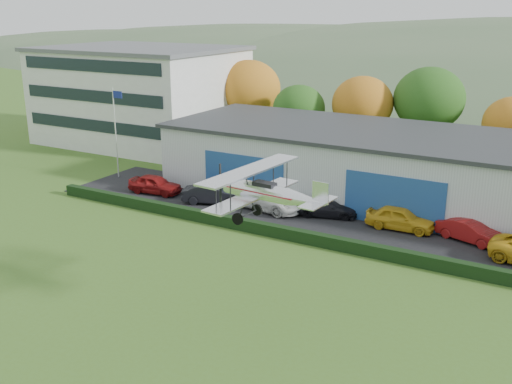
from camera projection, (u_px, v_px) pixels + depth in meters
The scene contains 15 objects.
ground at pixel (121, 362), 25.59m from camera, with size 300.00×300.00×0.00m, color #436720.
apron at pixel (359, 225), 41.58m from camera, with size 48.00×9.00×0.05m, color black.
hedge at pixel (333, 243), 37.49m from camera, with size 46.00×0.60×0.80m, color black.
hangar at pixel (418, 170), 45.64m from camera, with size 40.60×12.60×5.30m.
office_block at pixel (141, 95), 66.31m from camera, with size 20.60×15.60×10.40m.
flagpole at pixel (116, 124), 51.82m from camera, with size 1.05×0.10×8.00m.
tree_belt at pixel (413, 104), 57.21m from camera, with size 75.70×13.22×10.12m.
distant_hills at pixel (497, 123), 147.65m from camera, with size 430.00×196.00×56.00m.
car_0 at pixel (155, 184), 48.39m from camera, with size 1.77×4.41×1.50m, color maroon.
car_1 at pixel (213, 194), 45.88m from camera, with size 1.63×4.68×1.54m, color black.
car_2 at pixel (269, 199), 44.56m from camera, with size 2.71×5.88×1.63m, color silver.
car_3 at pixel (326, 207), 43.13m from camera, with size 1.85×4.55×1.32m, color black.
car_4 at pixel (401, 218), 40.53m from camera, with size 1.87×4.64×1.58m, color gold.
car_5 at pixel (470, 231), 38.43m from camera, with size 1.50×4.30×1.42m, color maroon.
biplane at pixel (266, 191), 27.32m from camera, with size 5.89×6.77×2.53m.
Camera 1 is at (16.06, -16.47, 14.59)m, focal length 41.91 mm.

